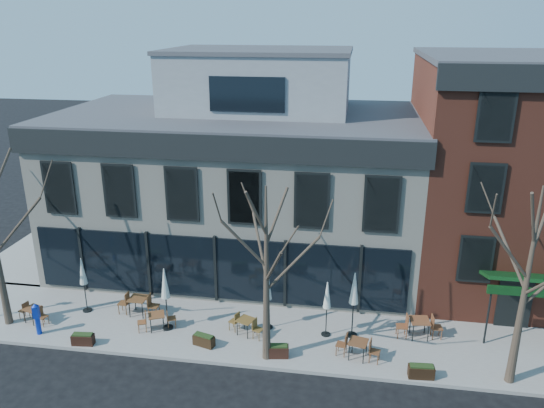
# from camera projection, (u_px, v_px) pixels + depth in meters

# --- Properties ---
(ground) EXTENTS (120.00, 120.00, 0.00)m
(ground) POSITION_uv_depth(u_px,v_px,m) (218.00, 304.00, 24.84)
(ground) COLOR black
(ground) RESTS_ON ground
(sidewalk_front) EXTENTS (33.50, 4.70, 0.15)m
(sidewalk_front) POSITION_uv_depth(u_px,v_px,m) (279.00, 335.00, 22.33)
(sidewalk_front) COLOR gray
(sidewalk_front) RESTS_ON ground
(sidewalk_side) EXTENTS (4.50, 12.00, 0.15)m
(sidewalk_side) POSITION_uv_depth(u_px,v_px,m) (62.00, 238.00, 32.08)
(sidewalk_side) COLOR gray
(sidewalk_side) RESTS_ON ground
(corner_building) EXTENTS (18.39, 10.39, 11.10)m
(corner_building) POSITION_uv_depth(u_px,v_px,m) (240.00, 178.00, 27.99)
(corner_building) COLOR beige
(corner_building) RESTS_ON ground
(red_brick_building) EXTENTS (8.20, 11.78, 11.18)m
(red_brick_building) POSITION_uv_depth(u_px,v_px,m) (500.00, 172.00, 25.68)
(red_brick_building) COLOR brown
(red_brick_building) RESTS_ON ground
(tree_mid) EXTENTS (3.50, 3.55, 7.04)m
(tree_mid) POSITION_uv_depth(u_px,v_px,m) (267.00, 274.00, 19.50)
(tree_mid) COLOR #382B21
(tree_mid) RESTS_ON sidewalk_front
(tree_right) EXTENTS (3.72, 3.77, 7.48)m
(tree_right) POSITION_uv_depth(u_px,v_px,m) (526.00, 287.00, 18.09)
(tree_right) COLOR #382B21
(tree_right) RESTS_ON sidewalk_front
(call_box) EXTENTS (0.28, 0.28, 1.43)m
(call_box) POSITION_uv_depth(u_px,v_px,m) (37.00, 318.00, 22.02)
(call_box) COLOR #0C2AA6
(call_box) RESTS_ON sidewalk_front
(cafe_set_0) EXTENTS (1.61, 0.84, 0.82)m
(cafe_set_0) POSITION_uv_depth(u_px,v_px,m) (33.00, 313.00, 23.02)
(cafe_set_0) COLOR brown
(cafe_set_0) RESTS_ON sidewalk_front
(cafe_set_1) EXTENTS (1.92, 0.79, 1.01)m
(cafe_set_1) POSITION_uv_depth(u_px,v_px,m) (139.00, 304.00, 23.56)
(cafe_set_1) COLOR brown
(cafe_set_1) RESTS_ON sidewalk_front
(cafe_set_2) EXTENTS (1.67, 1.04, 0.87)m
(cafe_set_2) POSITION_uv_depth(u_px,v_px,m) (157.00, 320.00, 22.46)
(cafe_set_2) COLOR brown
(cafe_set_2) RESTS_ON sidewalk_front
(cafe_set_3) EXTENTS (1.65, 1.00, 0.85)m
(cafe_set_3) POSITION_uv_depth(u_px,v_px,m) (246.00, 325.00, 22.10)
(cafe_set_3) COLOR brown
(cafe_set_3) RESTS_ON sidewalk_front
(cafe_set_4) EXTENTS (1.80, 0.84, 0.92)m
(cafe_set_4) POSITION_uv_depth(u_px,v_px,m) (358.00, 348.00, 20.52)
(cafe_set_4) COLOR brown
(cafe_set_4) RESTS_ON sidewalk_front
(cafe_set_5) EXTENTS (1.95, 0.84, 1.01)m
(cafe_set_5) POSITION_uv_depth(u_px,v_px,m) (419.00, 326.00, 21.86)
(cafe_set_5) COLOR brown
(cafe_set_5) RESTS_ON sidewalk_front
(umbrella_0) EXTENTS (0.42, 0.42, 2.61)m
(umbrella_0) POSITION_uv_depth(u_px,v_px,m) (83.00, 274.00, 23.40)
(umbrella_0) COLOR black
(umbrella_0) RESTS_ON sidewalk_front
(umbrella_1) EXTENTS (0.45, 0.45, 2.82)m
(umbrella_1) POSITION_uv_depth(u_px,v_px,m) (165.00, 287.00, 22.01)
(umbrella_1) COLOR black
(umbrella_1) RESTS_ON sidewalk_front
(umbrella_2) EXTENTS (0.43, 0.43, 2.67)m
(umbrella_2) POSITION_uv_depth(u_px,v_px,m) (268.00, 288.00, 22.08)
(umbrella_2) COLOR black
(umbrella_2) RESTS_ON sidewalk_front
(umbrella_3) EXTENTS (0.39, 0.39, 2.46)m
(umbrella_3) POSITION_uv_depth(u_px,v_px,m) (327.00, 298.00, 21.61)
(umbrella_3) COLOR black
(umbrella_3) RESTS_ON sidewalk_front
(umbrella_4) EXTENTS (0.46, 0.46, 2.90)m
(umbrella_4) POSITION_uv_depth(u_px,v_px,m) (354.00, 292.00, 21.47)
(umbrella_4) COLOR black
(umbrella_4) RESTS_ON sidewalk_front
(planter_0) EXTENTS (0.91, 0.44, 0.49)m
(planter_0) POSITION_uv_depth(u_px,v_px,m) (83.00, 339.00, 21.47)
(planter_0) COLOR black
(planter_0) RESTS_ON sidewalk_front
(planter_1) EXTENTS (0.95, 0.59, 0.49)m
(planter_1) POSITION_uv_depth(u_px,v_px,m) (204.00, 340.00, 21.40)
(planter_1) COLOR black
(planter_1) RESTS_ON sidewalk_front
(planter_2) EXTENTS (0.99, 0.52, 0.53)m
(planter_2) POSITION_uv_depth(u_px,v_px,m) (277.00, 351.00, 20.68)
(planter_2) COLOR black
(planter_2) RESTS_ON sidewalk_front
(planter_3) EXTENTS (0.96, 0.44, 0.53)m
(planter_3) POSITION_uv_depth(u_px,v_px,m) (421.00, 371.00, 19.48)
(planter_3) COLOR black
(planter_3) RESTS_ON sidewalk_front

